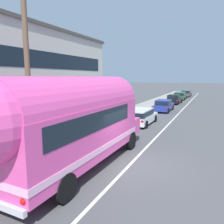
% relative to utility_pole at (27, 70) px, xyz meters
% --- Properties ---
extents(ground_plane, '(300.00, 300.00, 0.00)m').
position_rel_utility_pole_xyz_m(ground_plane, '(4.40, 1.64, -4.42)').
color(ground_plane, '#4C4C4F').
extents(lane_markings, '(4.09, 80.00, 0.01)m').
position_rel_utility_pole_xyz_m(lane_markings, '(2.57, 13.64, -4.42)').
color(lane_markings, silver).
rests_on(lane_markings, ground).
extents(sidewalk_slab, '(2.62, 90.00, 0.15)m').
position_rel_utility_pole_xyz_m(sidewalk_slab, '(-0.87, 11.64, -4.35)').
color(sidewalk_slab, gray).
rests_on(sidewalk_slab, ground).
extents(utility_pole, '(1.80, 0.24, 8.50)m').
position_rel_utility_pole_xyz_m(utility_pole, '(0.00, 0.00, 0.00)').
color(utility_pole, brown).
rests_on(utility_pole, ground).
extents(painted_bus, '(2.75, 10.56, 4.12)m').
position_rel_utility_pole_xyz_m(painted_bus, '(2.40, -0.07, -2.12)').
color(painted_bus, '#EA4C9E').
rests_on(painted_bus, ground).
extents(car_lead, '(2.00, 4.36, 1.37)m').
position_rel_utility_pole_xyz_m(car_lead, '(2.17, 10.38, -3.63)').
color(car_lead, white).
rests_on(car_lead, ground).
extents(car_second, '(1.91, 4.62, 1.37)m').
position_rel_utility_pole_xyz_m(car_second, '(2.42, 18.90, -3.68)').
color(car_second, navy).
rests_on(car_second, ground).
extents(car_third, '(2.07, 4.66, 1.37)m').
position_rel_utility_pole_xyz_m(car_third, '(2.34, 27.24, -3.68)').
color(car_third, black).
rests_on(car_third, ground).
extents(car_fourth, '(2.00, 4.79, 1.37)m').
position_rel_utility_pole_xyz_m(car_fourth, '(2.36, 33.87, -3.63)').
color(car_fourth, '#196633').
rests_on(car_fourth, ground).
extents(car_fifth, '(1.97, 4.43, 1.37)m').
position_rel_utility_pole_xyz_m(car_fifth, '(2.64, 40.60, -3.63)').
color(car_fifth, '#474C51').
rests_on(car_fifth, ground).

